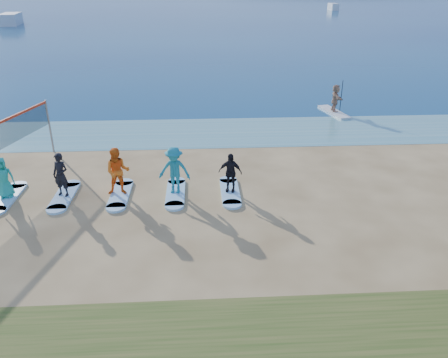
{
  "coord_description": "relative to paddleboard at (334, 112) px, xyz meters",
  "views": [
    {
      "loc": [
        0.5,
        -11.91,
        7.46
      ],
      "look_at": [
        1.33,
        2.0,
        1.1
      ],
      "focal_mm": 35.0,
      "sensor_mm": 36.0,
      "label": 1
    }
  ],
  "objects": [
    {
      "name": "ground",
      "position": [
        -8.85,
        -13.82,
        -0.06
      ],
      "size": [
        600.0,
        600.0,
        0.0
      ],
      "primitive_type": "plane",
      "color": "tan",
      "rests_on": "ground"
    },
    {
      "name": "shallow_water",
      "position": [
        -8.85,
        -3.32,
        -0.05
      ],
      "size": [
        600.0,
        600.0,
        0.0
      ],
      "primitive_type": "plane",
      "color": "teal",
      "rests_on": "ground"
    },
    {
      "name": "ocean",
      "position": [
        -8.85,
        146.18,
        -0.05
      ],
      "size": [
        600.0,
        600.0,
        0.0
      ],
      "primitive_type": "plane",
      "color": "navy",
      "rests_on": "ground"
    },
    {
      "name": "paddleboard",
      "position": [
        0.0,
        0.0,
        0.0
      ],
      "size": [
        1.31,
        3.08,
        0.12
      ],
      "primitive_type": "cube",
      "rotation": [
        0.0,
        0.0,
        0.21
      ],
      "color": "silver",
      "rests_on": "ground"
    },
    {
      "name": "paddleboarder",
      "position": [
        0.0,
        0.0,
        0.88
      ],
      "size": [
        0.48,
        1.51,
        1.63
      ],
      "primitive_type": "imported",
      "rotation": [
        0.0,
        0.0,
        1.57
      ],
      "color": "tan",
      "rests_on": "paddleboard"
    },
    {
      "name": "boat_offshore_a",
      "position": [
        -42.2,
        61.12,
        -0.06
      ],
      "size": [
        4.24,
        8.33,
        1.99
      ],
      "primitive_type": "cube",
      "rotation": [
        0.0,
        0.0,
        0.18
      ],
      "color": "silver",
      "rests_on": "ground"
    },
    {
      "name": "boat_offshore_b",
      "position": [
        29.16,
        100.35,
        -0.06
      ],
      "size": [
        2.04,
        5.65,
        1.74
      ],
      "primitive_type": "cube",
      "rotation": [
        0.0,
        0.0,
        -0.04
      ],
      "color": "silver",
      "rests_on": "ground"
    },
    {
      "name": "surfboard_0",
      "position": [
        -15.58,
        -10.7,
        -0.01
      ],
      "size": [
        0.7,
        2.2,
        0.09
      ],
      "primitive_type": "cube",
      "color": "#A1D9FA",
      "rests_on": "ground"
    },
    {
      "name": "student_0",
      "position": [
        -15.58,
        -10.7,
        0.81
      ],
      "size": [
        0.86,
        0.66,
        1.56
      ],
      "primitive_type": "imported",
      "rotation": [
        0.0,
        0.0,
        0.23
      ],
      "color": "teal",
      "rests_on": "surfboard_0"
    },
    {
      "name": "surfboard_1",
      "position": [
        -13.48,
        -10.7,
        -0.01
      ],
      "size": [
        0.7,
        2.2,
        0.09
      ],
      "primitive_type": "cube",
      "color": "#A1D9FA",
      "rests_on": "ground"
    },
    {
      "name": "student_1",
      "position": [
        -13.48,
        -10.7,
        0.86
      ],
      "size": [
        0.71,
        0.58,
        1.67
      ],
      "primitive_type": "imported",
      "rotation": [
        0.0,
        0.0,
        -0.35
      ],
      "color": "black",
      "rests_on": "surfboard_1"
    },
    {
      "name": "surfboard_2",
      "position": [
        -11.39,
        -10.7,
        -0.01
      ],
      "size": [
        0.7,
        2.2,
        0.09
      ],
      "primitive_type": "cube",
      "color": "#A1D9FA",
      "rests_on": "ground"
    },
    {
      "name": "student_2",
      "position": [
        -11.39,
        -10.7,
        0.94
      ],
      "size": [
        0.92,
        0.74,
        1.82
      ],
      "primitive_type": "imported",
      "rotation": [
        0.0,
        0.0,
        0.06
      ],
      "color": "orange",
      "rests_on": "surfboard_2"
    },
    {
      "name": "surfboard_3",
      "position": [
        -9.3,
        -10.7,
        -0.01
      ],
      "size": [
        0.7,
        2.2,
        0.09
      ],
      "primitive_type": "cube",
      "color": "#A1D9FA",
      "rests_on": "ground"
    },
    {
      "name": "student_3",
      "position": [
        -9.3,
        -10.7,
        0.94
      ],
      "size": [
        1.26,
        0.85,
        1.82
      ],
      "primitive_type": "imported",
      "rotation": [
        0.0,
        0.0,
        -0.16
      ],
      "color": "teal",
      "rests_on": "surfboard_3"
    },
    {
      "name": "surfboard_4",
      "position": [
        -7.21,
        -10.7,
        -0.01
      ],
      "size": [
        0.7,
        2.2,
        0.09
      ],
      "primitive_type": "cube",
      "color": "#A1D9FA",
      "rests_on": "ground"
    },
    {
      "name": "student_4",
      "position": [
        -7.21,
        -10.7,
        0.79
      ],
      "size": [
        0.96,
        0.58,
        1.52
      ],
      "primitive_type": "imported",
      "rotation": [
        0.0,
        0.0,
        -0.25
      ],
      "color": "black",
      "rests_on": "surfboard_4"
    }
  ]
}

